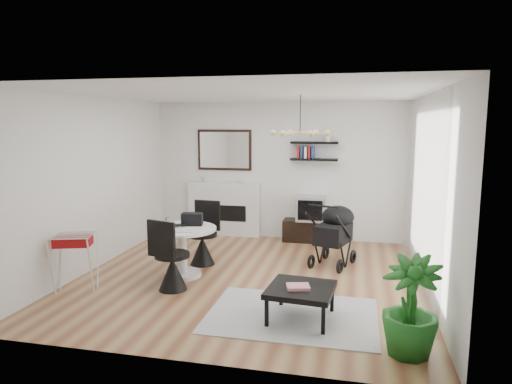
% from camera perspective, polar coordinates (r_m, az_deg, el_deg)
% --- Properties ---
extents(floor, '(5.00, 5.00, 0.00)m').
position_cam_1_polar(floor, '(6.96, -0.88, -10.63)').
color(floor, brown).
rests_on(floor, ground).
extents(ceiling, '(5.00, 5.00, 0.00)m').
position_cam_1_polar(ceiling, '(6.58, -0.94, 12.16)').
color(ceiling, white).
rests_on(ceiling, wall_back).
extents(wall_back, '(5.00, 0.00, 5.00)m').
position_cam_1_polar(wall_back, '(9.07, 2.78, 2.66)').
color(wall_back, white).
rests_on(wall_back, floor).
extents(wall_left, '(0.00, 5.00, 5.00)m').
position_cam_1_polar(wall_left, '(7.61, -19.54, 1.00)').
color(wall_left, white).
rests_on(wall_left, floor).
extents(wall_right, '(0.00, 5.00, 5.00)m').
position_cam_1_polar(wall_right, '(6.53, 20.96, -0.28)').
color(wall_right, white).
rests_on(wall_right, floor).
extents(sheer_curtain, '(0.04, 3.60, 2.60)m').
position_cam_1_polar(sheer_curtain, '(6.71, 19.87, 0.01)').
color(sheer_curtain, white).
rests_on(sheer_curtain, wall_right).
extents(fireplace, '(1.50, 0.17, 2.16)m').
position_cam_1_polar(fireplace, '(9.34, -4.00, -1.30)').
color(fireplace, white).
rests_on(fireplace, floor).
extents(shelf_lower, '(0.90, 0.25, 0.04)m').
position_cam_1_polar(shelf_lower, '(8.82, 7.27, 4.06)').
color(shelf_lower, black).
rests_on(shelf_lower, wall_back).
extents(shelf_upper, '(0.90, 0.25, 0.04)m').
position_cam_1_polar(shelf_upper, '(8.80, 7.31, 6.14)').
color(shelf_upper, black).
rests_on(shelf_upper, wall_back).
extents(pendant_lamp, '(0.90, 0.90, 0.10)m').
position_cam_1_polar(pendant_lamp, '(6.74, 5.53, 7.36)').
color(pendant_lamp, tan).
rests_on(pendant_lamp, ceiling).
extents(tv_console, '(1.13, 0.39, 0.42)m').
position_cam_1_polar(tv_console, '(8.96, 7.05, -4.86)').
color(tv_console, black).
rests_on(tv_console, floor).
extents(crt_tv, '(0.55, 0.48, 0.48)m').
position_cam_1_polar(crt_tv, '(8.87, 6.91, -2.03)').
color(crt_tv, '#B8B8BA').
rests_on(crt_tv, tv_console).
extents(dining_table, '(1.02, 1.02, 0.75)m').
position_cam_1_polar(dining_table, '(6.97, -9.18, -6.47)').
color(dining_table, white).
rests_on(dining_table, floor).
extents(laptop, '(0.43, 0.35, 0.03)m').
position_cam_1_polar(laptop, '(6.94, -10.30, -4.26)').
color(laptop, black).
rests_on(laptop, dining_table).
extents(black_bag, '(0.34, 0.24, 0.19)m').
position_cam_1_polar(black_bag, '(7.04, -7.98, -3.38)').
color(black_bag, black).
rests_on(black_bag, dining_table).
extents(newspaper, '(0.39, 0.33, 0.01)m').
position_cam_1_polar(newspaper, '(6.71, -8.23, -4.74)').
color(newspaper, silver).
rests_on(newspaper, dining_table).
extents(drinking_glass, '(0.07, 0.07, 0.11)m').
position_cam_1_polar(drinking_glass, '(7.13, -11.01, -3.60)').
color(drinking_glass, white).
rests_on(drinking_glass, dining_table).
extents(chair_far, '(0.49, 0.51, 1.03)m').
position_cam_1_polar(chair_far, '(7.55, -6.66, -6.55)').
color(chair_far, black).
rests_on(chair_far, floor).
extents(chair_near, '(0.52, 0.53, 1.02)m').
position_cam_1_polar(chair_near, '(6.47, -10.51, -9.28)').
color(chair_near, black).
rests_on(chair_near, floor).
extents(drying_rack, '(0.67, 0.65, 0.81)m').
position_cam_1_polar(drying_rack, '(6.75, -21.66, -8.07)').
color(drying_rack, white).
rests_on(drying_rack, floor).
extents(stroller, '(0.77, 0.97, 1.07)m').
position_cam_1_polar(stroller, '(7.56, 9.77, -5.54)').
color(stroller, black).
rests_on(stroller, floor).
extents(rug, '(2.01, 1.45, 0.01)m').
position_cam_1_polar(rug, '(5.70, 4.52, -15.10)').
color(rug, '#ADADAD').
rests_on(rug, floor).
extents(coffee_table, '(0.82, 0.82, 0.39)m').
position_cam_1_polar(coffee_table, '(5.48, 5.63, -12.16)').
color(coffee_table, black).
rests_on(coffee_table, rug).
extents(magazines, '(0.30, 0.26, 0.04)m').
position_cam_1_polar(magazines, '(5.41, 5.28, -11.72)').
color(magazines, '#E23843').
rests_on(magazines, coffee_table).
extents(potted_plant, '(0.73, 0.73, 1.01)m').
position_cam_1_polar(potted_plant, '(4.88, 18.72, -13.40)').
color(potted_plant, '#1B5E1A').
rests_on(potted_plant, floor).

